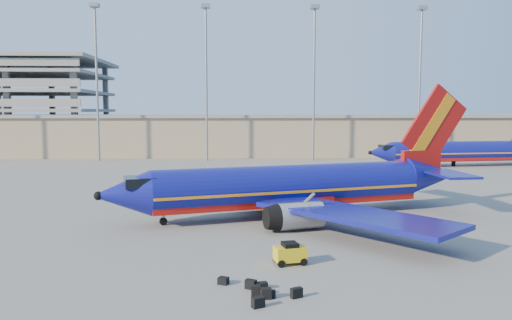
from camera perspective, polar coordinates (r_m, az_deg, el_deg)
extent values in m
plane|color=slate|center=(48.23, -2.81, -5.51)|extent=(220.00, 220.00, 0.00)
cube|color=gray|center=(105.88, 2.88, 2.76)|extent=(120.00, 15.00, 8.00)
cube|color=slate|center=(105.75, 2.90, 5.03)|extent=(122.00, 16.00, 0.60)
cylinder|color=gray|center=(96.84, -17.72, 8.15)|extent=(0.44, 0.44, 28.00)
cube|color=gray|center=(98.57, -17.98, 16.48)|extent=(1.60, 1.60, 0.70)
cylinder|color=gray|center=(93.59, -5.69, 8.48)|extent=(0.44, 0.44, 28.00)
cube|color=gray|center=(95.38, -5.78, 17.09)|extent=(1.60, 1.60, 0.70)
cylinder|color=gray|center=(94.56, 6.63, 8.44)|extent=(0.44, 0.44, 28.00)
cube|color=gray|center=(96.33, 6.73, 16.97)|extent=(1.60, 1.60, 0.70)
cylinder|color=gray|center=(99.61, 18.19, 8.06)|extent=(0.44, 0.44, 28.00)
cube|color=gray|center=(101.29, 18.44, 16.16)|extent=(1.60, 1.60, 0.70)
cylinder|color=navy|center=(44.22, 3.74, -2.97)|extent=(24.18, 10.38, 3.72)
cube|color=#9F110C|center=(44.37, 3.73, -4.19)|extent=(23.98, 9.70, 1.31)
cube|color=orange|center=(44.26, 3.74, -3.29)|extent=(24.19, 10.42, 0.22)
cone|color=navy|center=(41.02, -14.92, -3.83)|extent=(5.10, 4.76, 3.72)
cube|color=black|center=(40.97, -13.13, -2.45)|extent=(3.05, 3.19, 0.80)
cone|color=navy|center=(51.54, 19.00, -1.65)|extent=(6.06, 5.04, 3.72)
cube|color=#9F110C|center=(50.90, 18.33, -0.18)|extent=(4.20, 1.72, 2.21)
cube|color=#9F110C|center=(51.55, 19.70, 3.77)|extent=(7.16, 2.39, 8.02)
cube|color=orange|center=(51.42, 19.53, 3.77)|extent=(4.82, 1.79, 6.29)
cube|color=navy|center=(53.96, 16.47, -0.66)|extent=(5.71, 7.09, 0.22)
cube|color=navy|center=(48.58, 21.10, -1.49)|extent=(3.50, 6.64, 0.22)
cube|color=navy|center=(53.04, 1.59, -2.51)|extent=(7.03, 16.10, 0.35)
cube|color=navy|center=(37.21, 11.13, -6.12)|extent=(13.92, 15.11, 0.35)
cube|color=#9F110C|center=(44.63, 4.33, -4.66)|extent=(6.89, 5.46, 1.00)
cylinder|color=gray|center=(48.87, 0.07, -3.98)|extent=(4.06, 3.05, 2.11)
cylinder|color=gray|center=(39.30, 5.01, -6.38)|extent=(4.06, 3.05, 2.11)
cylinder|color=gray|center=(41.73, -10.55, -6.59)|extent=(0.30, 0.30, 1.10)
cylinder|color=black|center=(41.78, -10.54, -6.90)|extent=(0.69, 0.42, 0.64)
cylinder|color=black|center=(47.55, 4.20, -5.16)|extent=(0.97, 0.77, 0.84)
cylinder|color=black|center=(42.89, 6.93, -6.38)|extent=(0.97, 0.77, 0.84)
cylinder|color=navy|center=(90.27, 21.68, 0.92)|extent=(22.56, 6.14, 3.44)
cube|color=#9F110C|center=(90.34, 21.66, 0.36)|extent=(22.48, 5.49, 1.21)
cube|color=orange|center=(90.29, 21.68, 0.77)|extent=(22.57, 6.17, 0.20)
cone|color=navy|center=(84.28, 14.02, 0.84)|extent=(4.30, 3.89, 3.44)
cube|color=black|center=(84.70, 14.78, 1.44)|extent=(2.51, 2.67, 0.74)
cube|color=navy|center=(100.17, 27.26, 1.60)|extent=(4.57, 6.53, 0.20)
cylinder|color=black|center=(90.45, 21.63, -0.40)|extent=(0.73, 0.73, 0.84)
cube|color=gold|center=(30.96, 3.90, -10.62)|extent=(2.06, 1.46, 0.89)
cube|color=black|center=(30.82, 3.91, -9.67)|extent=(1.09, 1.15, 0.31)
cylinder|color=black|center=(31.31, 2.34, -11.25)|extent=(0.49, 0.26, 0.46)
cylinder|color=black|center=(30.42, 2.91, -11.76)|extent=(0.49, 0.26, 0.46)
cylinder|color=black|center=(31.76, 4.83, -11.02)|extent=(0.49, 0.26, 0.46)
cylinder|color=black|center=(30.88, 5.47, -11.52)|extent=(0.49, 0.26, 0.46)
cube|color=black|center=(25.69, 1.18, -15.01)|extent=(0.53, 0.40, 0.53)
cube|color=black|center=(26.06, -0.02, -14.71)|extent=(0.49, 0.37, 0.53)
cube|color=black|center=(24.66, 0.24, -15.95)|extent=(0.70, 0.59, 0.51)
cube|color=black|center=(27.01, 0.63, -14.16)|extent=(0.69, 0.50, 0.36)
cube|color=black|center=(25.81, 1.57, -15.08)|extent=(0.59, 0.31, 0.39)
cube|color=black|center=(25.89, 4.65, -14.89)|extent=(0.67, 0.52, 0.51)
cube|color=black|center=(27.74, -3.75, -13.60)|extent=(0.66, 0.61, 0.38)
cube|color=black|center=(27.00, -0.60, -14.02)|extent=(0.67, 0.59, 0.49)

